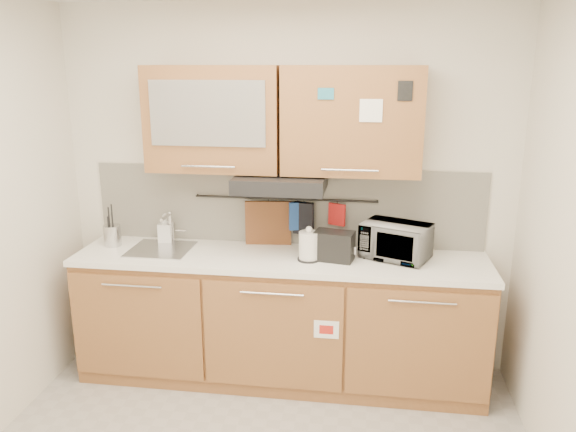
% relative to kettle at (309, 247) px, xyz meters
% --- Properties ---
extents(wall_back, '(3.20, 0.00, 3.20)m').
position_rel_kettle_xyz_m(wall_back, '(-0.21, 0.36, 0.29)').
color(wall_back, silver).
rests_on(wall_back, ground).
extents(base_cabinet, '(2.80, 0.64, 0.88)m').
position_rel_kettle_xyz_m(base_cabinet, '(-0.21, 0.05, -0.61)').
color(base_cabinet, olive).
rests_on(base_cabinet, floor).
extents(countertop, '(2.82, 0.62, 0.04)m').
position_rel_kettle_xyz_m(countertop, '(-0.21, 0.05, -0.11)').
color(countertop, white).
rests_on(countertop, base_cabinet).
extents(backsplash, '(2.80, 0.02, 0.56)m').
position_rel_kettle_xyz_m(backsplash, '(-0.21, 0.35, 0.19)').
color(backsplash, silver).
rests_on(backsplash, countertop).
extents(upper_cabinets, '(1.82, 0.37, 0.70)m').
position_rel_kettle_xyz_m(upper_cabinets, '(-0.21, 0.18, 0.82)').
color(upper_cabinets, olive).
rests_on(upper_cabinets, wall_back).
extents(range_hood, '(0.60, 0.46, 0.10)m').
position_rel_kettle_xyz_m(range_hood, '(-0.21, 0.11, 0.41)').
color(range_hood, black).
rests_on(range_hood, upper_cabinets).
extents(sink, '(0.42, 0.40, 0.26)m').
position_rel_kettle_xyz_m(sink, '(-1.06, 0.07, -0.09)').
color(sink, silver).
rests_on(sink, countertop).
extents(utensil_rail, '(1.30, 0.02, 0.02)m').
position_rel_kettle_xyz_m(utensil_rail, '(-0.21, 0.31, 0.25)').
color(utensil_rail, black).
rests_on(utensil_rail, backsplash).
extents(utensil_crock, '(0.15, 0.15, 0.30)m').
position_rel_kettle_xyz_m(utensil_crock, '(-1.43, 0.11, -0.01)').
color(utensil_crock, '#B9BABE').
rests_on(utensil_crock, countertop).
extents(kettle, '(0.17, 0.15, 0.24)m').
position_rel_kettle_xyz_m(kettle, '(0.00, 0.00, 0.00)').
color(kettle, silver).
rests_on(kettle, countertop).
extents(toaster, '(0.28, 0.20, 0.20)m').
position_rel_kettle_xyz_m(toaster, '(0.16, 0.03, 0.01)').
color(toaster, black).
rests_on(toaster, countertop).
extents(microwave, '(0.51, 0.44, 0.24)m').
position_rel_kettle_xyz_m(microwave, '(0.57, 0.13, 0.03)').
color(microwave, '#999999').
rests_on(microwave, countertop).
extents(soap_bottle, '(0.11, 0.11, 0.21)m').
position_rel_kettle_xyz_m(soap_bottle, '(-1.08, 0.23, 0.01)').
color(soap_bottle, '#999999').
rests_on(soap_bottle, countertop).
extents(cutting_board, '(0.33, 0.06, 0.41)m').
position_rel_kettle_xyz_m(cutting_board, '(-0.33, 0.30, 0.02)').
color(cutting_board, brown).
rests_on(cutting_board, utensil_rail).
extents(oven_mitt, '(0.12, 0.07, 0.20)m').
position_rel_kettle_xyz_m(oven_mitt, '(-0.11, 0.30, 0.13)').
color(oven_mitt, '#21499A').
rests_on(oven_mitt, utensil_rail).
extents(dark_pouch, '(0.15, 0.08, 0.23)m').
position_rel_kettle_xyz_m(dark_pouch, '(-0.07, 0.30, 0.11)').
color(dark_pouch, black).
rests_on(dark_pouch, utensil_rail).
extents(pot_holder, '(0.12, 0.07, 0.16)m').
position_rel_kettle_xyz_m(pot_holder, '(0.16, 0.30, 0.15)').
color(pot_holder, '#AB1716').
rests_on(pot_holder, utensil_rail).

